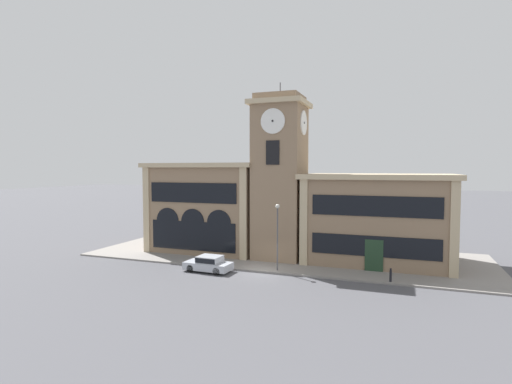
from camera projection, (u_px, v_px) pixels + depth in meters
ground_plane at (260, 273)px, 33.79m from camera, size 300.00×300.00×0.00m
sidewalk_kerb at (284, 255)px, 40.37m from camera, size 38.91×14.06×0.15m
clock_tower at (280, 178)px, 38.56m from camera, size 5.23×5.23×17.03m
town_hall_left_wing at (212, 206)px, 43.57m from camera, size 12.23×9.43×9.39m
town_hall_right_wing at (378, 218)px, 37.61m from camera, size 13.59×9.43×8.32m
parked_car_near at (209, 263)px, 34.17m from camera, size 4.13×2.02×1.35m
street_lamp at (277, 227)px, 33.80m from camera, size 0.36×0.36×5.67m
bollard at (391, 275)px, 30.53m from camera, size 0.18×0.18×1.06m
fire_hydrant at (219, 261)px, 35.61m from camera, size 0.22×0.22×0.87m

